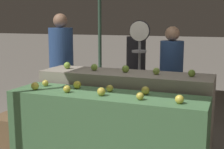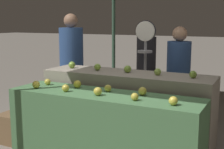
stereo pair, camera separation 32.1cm
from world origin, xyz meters
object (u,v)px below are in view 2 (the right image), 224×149
object	(u,v)px
person_vendor_at_scale	(178,74)
produce_scale	(145,53)
person_customer_right	(146,64)
person_customer_left	(72,59)
wooden_crate_side	(16,127)

from	to	relation	value
person_vendor_at_scale	produce_scale	bearing A→B (deg)	18.36
person_vendor_at_scale	person_customer_right	world-z (taller)	person_customer_right
person_customer_left	person_customer_right	distance (m)	1.25
produce_scale	person_customer_right	world-z (taller)	produce_scale
produce_scale	person_customer_left	bearing A→B (deg)	166.85
person_vendor_at_scale	person_customer_left	distance (m)	1.82
person_vendor_at_scale	person_customer_right	bearing A→B (deg)	-59.75
person_vendor_at_scale	person_customer_left	size ratio (longest dim) A/B	0.89
person_customer_left	wooden_crate_side	world-z (taller)	person_customer_left
person_vendor_at_scale	person_customer_right	size ratio (longest dim) A/B	0.99
produce_scale	person_vendor_at_scale	xyz separation A→B (m)	(0.39, 0.28, -0.29)
person_customer_left	produce_scale	bearing A→B (deg)	163.22
person_customer_left	person_customer_right	size ratio (longest dim) A/B	1.11
produce_scale	person_customer_right	distance (m)	1.04
person_customer_right	produce_scale	bearing A→B (deg)	86.19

